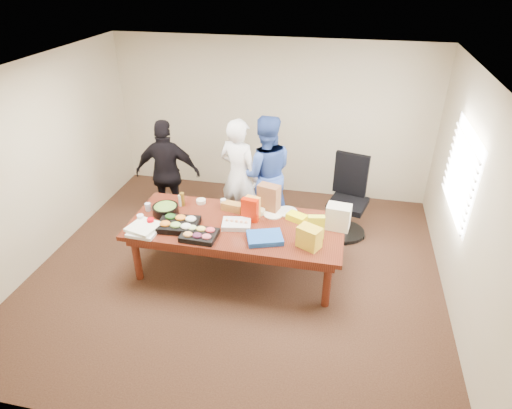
% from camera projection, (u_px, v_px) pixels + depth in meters
% --- Properties ---
extents(floor, '(5.50, 5.00, 0.02)m').
position_uv_depth(floor, '(237.00, 270.00, 6.08)').
color(floor, '#47301E').
rests_on(floor, ground).
extents(ceiling, '(5.50, 5.00, 0.02)m').
position_uv_depth(ceiling, '(232.00, 72.00, 4.72)').
color(ceiling, white).
rests_on(ceiling, wall_back).
extents(wall_back, '(5.50, 0.04, 2.70)m').
position_uv_depth(wall_back, '(271.00, 119.00, 7.52)').
color(wall_back, beige).
rests_on(wall_back, floor).
extents(wall_front, '(5.50, 0.04, 2.70)m').
position_uv_depth(wall_front, '(152.00, 332.00, 3.28)').
color(wall_front, beige).
rests_on(wall_front, floor).
extents(wall_left, '(0.04, 5.00, 2.70)m').
position_uv_depth(wall_left, '(39.00, 164.00, 5.90)').
color(wall_left, beige).
rests_on(wall_left, floor).
extents(wall_right, '(0.04, 5.00, 2.70)m').
position_uv_depth(wall_right, '(471.00, 207.00, 4.90)').
color(wall_right, beige).
rests_on(wall_right, floor).
extents(window_panel, '(0.03, 1.40, 1.10)m').
position_uv_depth(window_panel, '(461.00, 172.00, 5.34)').
color(window_panel, white).
rests_on(window_panel, wall_right).
extents(window_blinds, '(0.04, 1.36, 1.00)m').
position_uv_depth(window_blinds, '(458.00, 172.00, 5.34)').
color(window_blinds, beige).
rests_on(window_blinds, wall_right).
extents(conference_table, '(2.80, 1.20, 0.75)m').
position_uv_depth(conference_table, '(237.00, 248.00, 5.89)').
color(conference_table, '#4C1C0F').
rests_on(conference_table, floor).
extents(office_chair, '(0.76, 0.76, 1.22)m').
position_uv_depth(office_chair, '(348.00, 201.00, 6.54)').
color(office_chair, black).
rests_on(office_chair, floor).
extents(person_center, '(0.77, 0.64, 1.81)m').
position_uv_depth(person_center, '(239.00, 176.00, 6.58)').
color(person_center, white).
rests_on(person_center, floor).
extents(person_right, '(1.05, 0.91, 1.83)m').
position_uv_depth(person_right, '(265.00, 173.00, 6.65)').
color(person_right, '#324FA5').
rests_on(person_right, floor).
extents(person_left, '(1.06, 0.56, 1.72)m').
position_uv_depth(person_left, '(168.00, 173.00, 6.78)').
color(person_left, black).
rests_on(person_left, floor).
extents(veggie_tray, '(0.54, 0.44, 0.08)m').
position_uv_depth(veggie_tray, '(178.00, 225.00, 5.62)').
color(veggie_tray, black).
rests_on(veggie_tray, conference_table).
extents(fruit_tray, '(0.44, 0.35, 0.07)m').
position_uv_depth(fruit_tray, '(199.00, 235.00, 5.42)').
color(fruit_tray, black).
rests_on(fruit_tray, conference_table).
extents(sheet_cake, '(0.41, 0.33, 0.06)m').
position_uv_depth(sheet_cake, '(236.00, 224.00, 5.65)').
color(sheet_cake, silver).
rests_on(sheet_cake, conference_table).
extents(salad_bowl, '(0.42, 0.42, 0.11)m').
position_uv_depth(salad_bowl, '(166.00, 210.00, 5.91)').
color(salad_bowl, black).
rests_on(salad_bowl, conference_table).
extents(chip_bag_blue, '(0.51, 0.44, 0.06)m').
position_uv_depth(chip_bag_blue, '(265.00, 238.00, 5.37)').
color(chip_bag_blue, '#1D50AF').
rests_on(chip_bag_blue, conference_table).
extents(chip_bag_red, '(0.23, 0.12, 0.32)m').
position_uv_depth(chip_bag_red, '(250.00, 210.00, 5.71)').
color(chip_bag_red, '#A91700').
rests_on(chip_bag_red, conference_table).
extents(chip_bag_yellow, '(0.22, 0.12, 0.31)m').
position_uv_depth(chip_bag_yellow, '(316.00, 227.00, 5.36)').
color(chip_bag_yellow, yellow).
rests_on(chip_bag_yellow, conference_table).
extents(chip_bag_orange, '(0.21, 0.14, 0.30)m').
position_uv_depth(chip_bag_orange, '(253.00, 207.00, 5.79)').
color(chip_bag_orange, '#CF8836').
rests_on(chip_bag_orange, conference_table).
extents(mayo_jar, '(0.09, 0.09, 0.13)m').
position_uv_depth(mayo_jar, '(223.00, 203.00, 6.05)').
color(mayo_jar, silver).
rests_on(mayo_jar, conference_table).
extents(mustard_bottle, '(0.07, 0.07, 0.18)m').
position_uv_depth(mustard_bottle, '(256.00, 206.00, 5.94)').
color(mustard_bottle, '#D68A00').
rests_on(mustard_bottle, conference_table).
extents(dressing_bottle, '(0.08, 0.08, 0.20)m').
position_uv_depth(dressing_bottle, '(182.00, 199.00, 6.08)').
color(dressing_bottle, brown).
rests_on(dressing_bottle, conference_table).
extents(ranch_bottle, '(0.07, 0.07, 0.17)m').
position_uv_depth(ranch_bottle, '(180.00, 201.00, 6.08)').
color(ranch_bottle, beige).
rests_on(ranch_bottle, conference_table).
extents(banana_bunch, '(0.30, 0.25, 0.09)m').
position_uv_depth(banana_bunch, '(297.00, 217.00, 5.77)').
color(banana_bunch, '#FFF80D').
rests_on(banana_bunch, conference_table).
extents(bread_loaf, '(0.31, 0.18, 0.12)m').
position_uv_depth(bread_loaf, '(232.00, 207.00, 5.98)').
color(bread_loaf, '#A56F2F').
rests_on(bread_loaf, conference_table).
extents(kraft_bag, '(0.32, 0.24, 0.38)m').
position_uv_depth(kraft_bag, '(269.00, 198.00, 5.94)').
color(kraft_bag, brown).
rests_on(kraft_bag, conference_table).
extents(red_cup, '(0.10, 0.10, 0.12)m').
position_uv_depth(red_cup, '(151.00, 223.00, 5.62)').
color(red_cup, '#D00009').
rests_on(red_cup, conference_table).
extents(clear_cup_a, '(0.10, 0.10, 0.12)m').
position_uv_depth(clear_cup_a, '(141.00, 219.00, 5.70)').
color(clear_cup_a, silver).
rests_on(clear_cup_a, conference_table).
extents(clear_cup_b, '(0.08, 0.08, 0.11)m').
position_uv_depth(clear_cup_b, '(148.00, 207.00, 5.98)').
color(clear_cup_b, silver).
rests_on(clear_cup_b, conference_table).
extents(pizza_box_lower, '(0.37, 0.37, 0.04)m').
position_uv_depth(pizza_box_lower, '(144.00, 231.00, 5.53)').
color(pizza_box_lower, white).
rests_on(pizza_box_lower, conference_table).
extents(pizza_box_upper, '(0.43, 0.43, 0.04)m').
position_uv_depth(pizza_box_upper, '(144.00, 227.00, 5.53)').
color(pizza_box_upper, white).
rests_on(pizza_box_upper, pizza_box_lower).
extents(plate_a, '(0.30, 0.30, 0.02)m').
position_uv_depth(plate_a, '(287.00, 211.00, 5.97)').
color(plate_a, silver).
rests_on(plate_a, conference_table).
extents(plate_b, '(0.29, 0.29, 0.02)m').
position_uv_depth(plate_b, '(273.00, 215.00, 5.90)').
color(plate_b, white).
rests_on(plate_b, conference_table).
extents(dip_bowl_a, '(0.17, 0.17, 0.06)m').
position_uv_depth(dip_bowl_a, '(259.00, 211.00, 5.92)').
color(dip_bowl_a, beige).
rests_on(dip_bowl_a, conference_table).
extents(dip_bowl_b, '(0.16, 0.16, 0.05)m').
position_uv_depth(dip_bowl_b, '(201.00, 201.00, 6.18)').
color(dip_bowl_b, beige).
rests_on(dip_bowl_b, conference_table).
extents(grocery_bag_white, '(0.33, 0.25, 0.32)m').
position_uv_depth(grocery_bag_white, '(338.00, 217.00, 5.55)').
color(grocery_bag_white, beige).
rests_on(grocery_bag_white, conference_table).
extents(grocery_bag_yellow, '(0.33, 0.29, 0.27)m').
position_uv_depth(grocery_bag_yellow, '(309.00, 237.00, 5.20)').
color(grocery_bag_yellow, gold).
rests_on(grocery_bag_yellow, conference_table).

